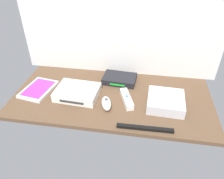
# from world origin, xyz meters

# --- Properties ---
(ground_plane) EXTENTS (1.00, 0.48, 0.02)m
(ground_plane) POSITION_xyz_m (0.00, 0.00, -0.01)
(ground_plane) COLOR brown
(ground_plane) RESTS_ON ground
(back_wall) EXTENTS (1.10, 0.01, 0.64)m
(back_wall) POSITION_xyz_m (0.00, 0.25, 0.32)
(back_wall) COLOR silver
(back_wall) RESTS_ON ground
(game_console) EXTENTS (0.22, 0.17, 0.04)m
(game_console) POSITION_xyz_m (-0.17, -0.03, 0.02)
(game_console) COLOR white
(game_console) RESTS_ON ground_plane
(mini_computer) EXTENTS (0.18, 0.18, 0.05)m
(mini_computer) POSITION_xyz_m (0.26, -0.04, 0.03)
(mini_computer) COLOR silver
(mini_computer) RESTS_ON ground_plane
(game_case) EXTENTS (0.16, 0.21, 0.02)m
(game_case) POSITION_xyz_m (-0.39, -0.01, 0.01)
(game_case) COLOR white
(game_case) RESTS_ON ground_plane
(network_router) EXTENTS (0.19, 0.13, 0.03)m
(network_router) POSITION_xyz_m (0.02, 0.14, 0.02)
(network_router) COLOR black
(network_router) RESTS_ON ground_plane
(remote_wand) EXTENTS (0.08, 0.15, 0.03)m
(remote_wand) POSITION_xyz_m (0.08, -0.03, 0.02)
(remote_wand) COLOR white
(remote_wand) RESTS_ON ground_plane
(remote_nunchuk) EXTENTS (0.07, 0.11, 0.05)m
(remote_nunchuk) POSITION_xyz_m (-0.01, -0.09, 0.02)
(remote_nunchuk) COLOR white
(remote_nunchuk) RESTS_ON ground_plane
(sensor_bar) EXTENTS (0.24, 0.02, 0.01)m
(sensor_bar) POSITION_xyz_m (0.17, -0.21, 0.01)
(sensor_bar) COLOR black
(sensor_bar) RESTS_ON ground_plane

